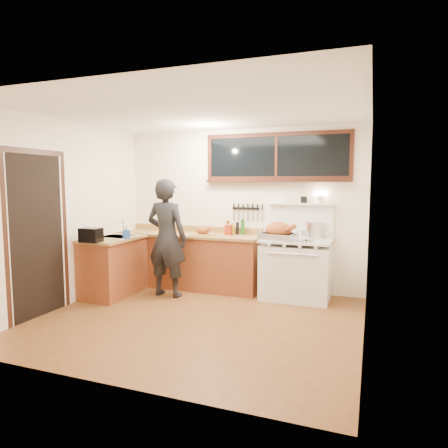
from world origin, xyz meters
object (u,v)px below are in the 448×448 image
at_px(man, 167,238).
at_px(cutting_board, 203,232).
at_px(vintage_stove, 296,268).
at_px(roast_turkey, 279,233).

relative_size(man, cutting_board, 4.08).
relative_size(vintage_stove, cutting_board, 3.64).
bearing_deg(man, cutting_board, 53.38).
height_order(vintage_stove, cutting_board, vintage_stove).
xyz_separation_m(vintage_stove, cutting_board, (-1.50, -0.04, 0.48)).
height_order(man, roast_turkey, man).
bearing_deg(cutting_board, roast_turkey, -4.33).
relative_size(vintage_stove, man, 0.89).
relative_size(man, roast_turkey, 3.23).
bearing_deg(roast_turkey, cutting_board, 175.67).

